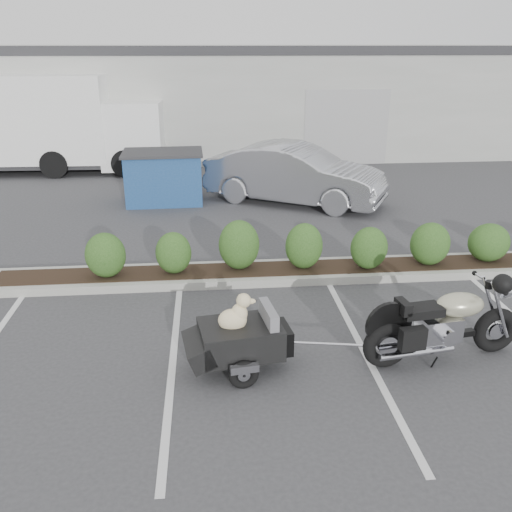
{
  "coord_description": "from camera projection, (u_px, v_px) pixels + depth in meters",
  "views": [
    {
      "loc": [
        -0.94,
        -7.06,
        4.09
      ],
      "look_at": [
        -0.17,
        1.38,
        0.75
      ],
      "focal_mm": 38.0,
      "sensor_mm": 36.0,
      "label": 1
    }
  ],
  "objects": [
    {
      "name": "sedan",
      "position": [
        295.0,
        174.0,
        14.57
      ],
      "size": [
        5.01,
        3.81,
        1.58
      ],
      "primitive_type": "imported",
      "rotation": [
        0.0,
        0.0,
        1.06
      ],
      "color": "#B2B2B9",
      "rests_on": "ground"
    },
    {
      "name": "planter_kerb",
      "position": [
        314.0,
        271.0,
        10.21
      ],
      "size": [
        12.0,
        1.0,
        0.15
      ],
      "primitive_type": "cube",
      "color": "#9E9E93",
      "rests_on": "ground"
    },
    {
      "name": "pet_trailer",
      "position": [
        239.0,
        338.0,
        7.13
      ],
      "size": [
        1.89,
        1.07,
        1.11
      ],
      "rotation": [
        0.0,
        0.0,
        0.15
      ],
      "color": "black",
      "rests_on": "ground"
    },
    {
      "name": "ground",
      "position": [
        276.0,
        336.0,
        8.12
      ],
      "size": [
        90.0,
        90.0,
        0.0
      ],
      "primitive_type": "plane",
      "color": "#38383A",
      "rests_on": "ground"
    },
    {
      "name": "building",
      "position": [
        227.0,
        95.0,
        23.13
      ],
      "size": [
        26.0,
        10.0,
        4.0
      ],
      "primitive_type": "cube",
      "color": "#9EA099",
      "rests_on": "ground"
    },
    {
      "name": "motorcycle",
      "position": [
        445.0,
        325.0,
        7.32
      ],
      "size": [
        2.34,
        0.9,
        1.35
      ],
      "rotation": [
        0.0,
        0.0,
        0.15
      ],
      "color": "black",
      "rests_on": "ground"
    },
    {
      "name": "delivery_truck",
      "position": [
        64.0,
        126.0,
        18.05
      ],
      "size": [
        6.96,
        2.62,
        3.15
      ],
      "rotation": [
        0.0,
        0.0,
        -0.03
      ],
      "color": "white",
      "rests_on": "ground"
    },
    {
      "name": "dumpster",
      "position": [
        164.0,
        177.0,
        14.68
      ],
      "size": [
        2.16,
        1.51,
        1.39
      ],
      "rotation": [
        0.0,
        0.0,
        0.03
      ],
      "color": "navy",
      "rests_on": "ground"
    }
  ]
}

